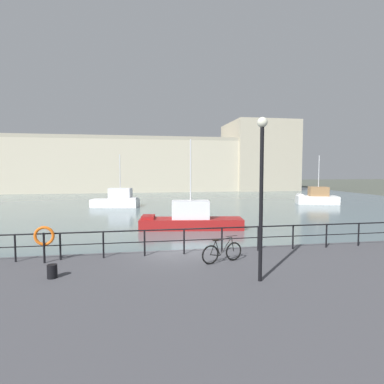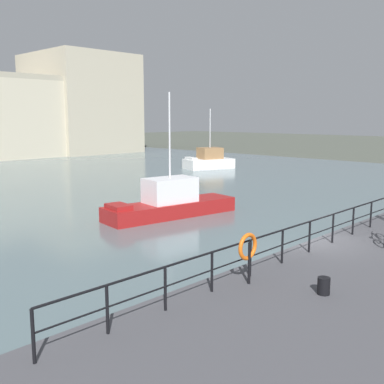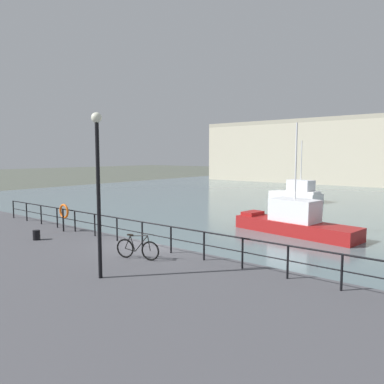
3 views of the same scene
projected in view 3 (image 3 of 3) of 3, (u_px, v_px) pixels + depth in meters
ground_plane at (153, 265)px, 16.22m from camera, size 240.00×240.00×0.00m
water_basin at (351, 200)px, 39.67m from camera, size 80.00×60.00×0.01m
quay_promenade at (2, 298)px, 11.12m from camera, size 56.00×13.00×0.99m
moored_harbor_tender at (297, 193)px, 38.38m from camera, size 5.89×3.23×6.30m
moored_green_narrowboat at (294, 221)px, 22.52m from camera, size 7.96×3.15×6.76m
quay_railing at (156, 232)px, 14.89m from camera, size 24.41×0.07×1.08m
parked_bicycle at (137, 249)px, 13.55m from camera, size 1.70×0.60×0.98m
mooring_bollard at (36, 235)px, 16.67m from camera, size 0.32×0.32×0.44m
life_ring_stand at (64, 212)px, 18.49m from camera, size 0.75×0.16×1.40m
quay_lamp_post at (98, 175)px, 11.19m from camera, size 0.32×0.32×5.11m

